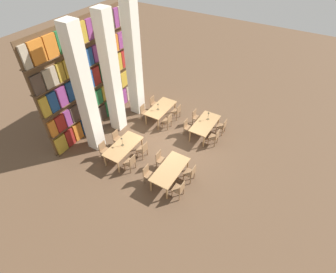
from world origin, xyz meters
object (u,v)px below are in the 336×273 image
pillar_right (134,62)px  reading_table_2 (123,147)px  chair_2 (191,173)px  chair_0 (179,189)px  chair_3 (161,160)px  chair_6 (222,126)px  chair_9 (105,150)px  reading_table_0 (170,170)px  chair_13 (144,112)px  pillar_center (111,76)px  chair_12 (168,121)px  chair_4 (215,137)px  chair_11 (118,138)px  chair_15 (154,103)px  desk_lamp_0 (209,115)px  chair_5 (188,127)px  chair_14 (177,111)px  chair_8 (131,162)px  reading_table_3 (161,109)px  chair_10 (143,149)px  desk_lamp_1 (122,140)px  reading_table_1 (205,124)px  desk_lamp_2 (158,105)px  pillar_left (85,93)px  chair_1 (148,174)px  chair_7 (196,117)px

pillar_right → reading_table_2: bearing=-153.6°
pillar_right → chair_2: size_ratio=6.88×
chair_0 → chair_2: same height
reading_table_2 → chair_3: bearing=-79.1°
chair_6 → chair_9: size_ratio=1.00×
pillar_right → chair_0: size_ratio=6.88×
reading_table_0 → chair_13: chair_13 is taller
chair_9 → pillar_center: bearing=-156.4°
pillar_right → chair_2: 6.36m
pillar_center → chair_12: 3.65m
chair_4 → chair_11: same height
reading_table_0 → chair_0: chair_0 is taller
pillar_center → chair_15: 3.45m
desk_lamp_0 → chair_5: bearing=137.5°
chair_14 → chair_15: same height
chair_2 → chair_11: bearing=88.3°
reading_table_0 → chair_8: chair_8 is taller
reading_table_0 → reading_table_3: bearing=37.2°
chair_10 → desk_lamp_1: 1.07m
reading_table_1 → desk_lamp_1: 4.29m
chair_14 → desk_lamp_2: bearing=130.8°
pillar_center → chair_2: 5.74m
chair_5 → chair_13: 2.63m
reading_table_1 → chair_15: bearing=82.8°
desk_lamp_1 → chair_12: desk_lamp_1 is taller
chair_14 → chair_10: bearing=-178.0°
pillar_right → pillar_left: bearing=180.0°
chair_9 → chair_5: bearing=144.0°
reading_table_1 → chair_4: (-0.47, -0.75, -0.17)m
chair_11 → chair_14: 3.67m
chair_14 → desk_lamp_2: 1.15m
reading_table_3 → pillar_left: bearing=155.8°
chair_1 → chair_9: size_ratio=1.00×
chair_10 → chair_1: bearing=-136.3°
chair_4 → desk_lamp_2: (0.22, 3.41, 0.51)m
chair_0 → reading_table_3: chair_0 is taller
chair_5 → desk_lamp_1: desk_lamp_1 is taller
reading_table_3 → chair_12: size_ratio=2.23×
chair_5 → chair_15: 2.78m
chair_0 → chair_7: size_ratio=1.00×
chair_3 → reading_table_1: (3.10, -0.71, 0.17)m
chair_1 → chair_2: (0.98, -1.50, 0.00)m
chair_8 → reading_table_0: bearing=-78.3°
chair_4 → chair_8: (-3.45, 2.51, 0.00)m
desk_lamp_1 → chair_13: (2.90, 0.83, -0.57)m
desk_lamp_2 → pillar_left: bearing=154.8°
chair_13 → desk_lamp_2: 0.93m
chair_1 → chair_4: bearing=158.0°
chair_10 → chair_11: 1.50m
pillar_center → chair_7: 4.85m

